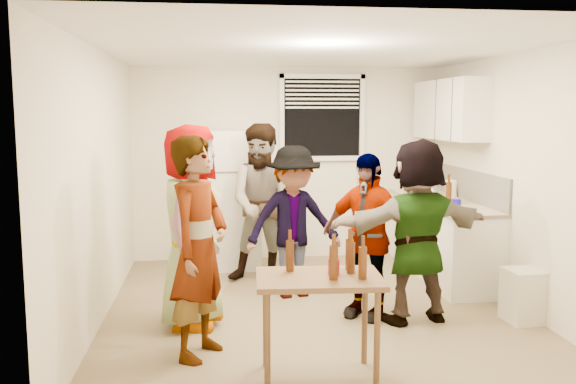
{
  "coord_description": "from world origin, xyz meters",
  "views": [
    {
      "loc": [
        -0.95,
        -5.65,
        1.92
      ],
      "look_at": [
        -0.24,
        0.18,
        1.15
      ],
      "focal_mm": 38.0,
      "sensor_mm": 36.0,
      "label": 1
    }
  ],
  "objects": [
    {
      "name": "room",
      "position": [
        0.0,
        0.0,
        0.0
      ],
      "size": [
        4.0,
        4.5,
        2.5
      ],
      "primitive_type": null,
      "color": "#EFE6CF",
      "rests_on": "ground"
    },
    {
      "name": "window",
      "position": [
        0.45,
        2.21,
        1.85
      ],
      "size": [
        1.12,
        0.1,
        1.06
      ],
      "primitive_type": null,
      "color": "white",
      "rests_on": "room"
    },
    {
      "name": "refrigerator",
      "position": [
        -0.75,
        1.88,
        0.85
      ],
      "size": [
        0.7,
        0.7,
        1.7
      ],
      "primitive_type": "cube",
      "color": "white",
      "rests_on": "ground"
    },
    {
      "name": "counter_lower",
      "position": [
        1.7,
        1.15,
        0.43
      ],
      "size": [
        0.6,
        2.2,
        0.86
      ],
      "primitive_type": "cube",
      "color": "white",
      "rests_on": "ground"
    },
    {
      "name": "countertop",
      "position": [
        1.7,
        1.15,
        0.88
      ],
      "size": [
        0.64,
        2.22,
        0.04
      ],
      "primitive_type": "cube",
      "color": "beige",
      "rests_on": "counter_lower"
    },
    {
      "name": "backsplash",
      "position": [
        1.99,
        1.15,
        1.08
      ],
      "size": [
        0.03,
        2.2,
        0.36
      ],
      "primitive_type": "cube",
      "color": "#A39F96",
      "rests_on": "countertop"
    },
    {
      "name": "upper_cabinets",
      "position": [
        1.83,
        1.35,
        1.95
      ],
      "size": [
        0.34,
        1.6,
        0.7
      ],
      "primitive_type": "cube",
      "color": "white",
      "rests_on": "room"
    },
    {
      "name": "kettle",
      "position": [
        1.65,
        1.35,
        0.9
      ],
      "size": [
        0.25,
        0.21,
        0.19
      ],
      "primitive_type": null,
      "rotation": [
        0.0,
        0.0,
        -0.11
      ],
      "color": "silver",
      "rests_on": "countertop"
    },
    {
      "name": "paper_towel",
      "position": [
        1.68,
        0.85,
        0.9
      ],
      "size": [
        0.12,
        0.12,
        0.26
      ],
      "primitive_type": "cylinder",
      "color": "white",
      "rests_on": "countertop"
    },
    {
      "name": "wine_bottle",
      "position": [
        1.75,
        1.89,
        0.9
      ],
      "size": [
        0.07,
        0.07,
        0.27
      ],
      "primitive_type": "cylinder",
      "color": "black",
      "rests_on": "countertop"
    },
    {
      "name": "beer_bottle_counter",
      "position": [
        1.6,
        0.72,
        0.9
      ],
      "size": [
        0.07,
        0.07,
        0.26
      ],
      "primitive_type": "cylinder",
      "color": "#47230C",
      "rests_on": "countertop"
    },
    {
      "name": "blue_cup",
      "position": [
        1.53,
        0.32,
        0.9
      ],
      "size": [
        0.1,
        0.1,
        0.13
      ],
      "primitive_type": "cylinder",
      "color": "#1D11A4",
      "rests_on": "countertop"
    },
    {
      "name": "picture_frame",
      "position": [
        1.92,
        1.4,
        0.97
      ],
      "size": [
        0.02,
        0.18,
        0.15
      ],
      "primitive_type": "cube",
      "color": "#F9D860",
      "rests_on": "countertop"
    },
    {
      "name": "trash_bin",
      "position": [
        1.86,
        -0.53,
        0.25
      ],
      "size": [
        0.35,
        0.35,
        0.49
      ],
      "primitive_type": "cube",
      "rotation": [
        0.0,
        0.0,
        0.07
      ],
      "color": "silver",
      "rests_on": "ground"
    },
    {
      "name": "serving_table",
      "position": [
        -0.22,
        -1.48,
        0.0
      ],
      "size": [
        0.93,
        0.65,
        0.76
      ],
      "primitive_type": null,
      "rotation": [
        0.0,
        0.0,
        -0.06
      ],
      "color": "brown",
      "rests_on": "ground"
    },
    {
      "name": "beer_bottle_table",
      "position": [
        -0.13,
        -1.57,
        0.76
      ],
      "size": [
        0.06,
        0.06,
        0.24
      ],
      "primitive_type": "cylinder",
      "color": "#47230C",
      "rests_on": "serving_table"
    },
    {
      "name": "red_cup",
      "position": [
        -0.1,
        -1.43,
        0.76
      ],
      "size": [
        0.08,
        0.08,
        0.11
      ],
      "primitive_type": "cylinder",
      "color": "#A20E25",
      "rests_on": "serving_table"
    },
    {
      "name": "guest_grey",
      "position": [
        -1.17,
        -0.24,
        0.0
      ],
      "size": [
        1.99,
        1.33,
        0.58
      ],
      "primitive_type": "imported",
      "rotation": [
        0.0,
        0.0,
        1.31
      ],
      "color": "gray",
      "rests_on": "ground"
    },
    {
      "name": "guest_stripe",
      "position": [
        -1.08,
        -0.96,
        0.0
      ],
      "size": [
        1.84,
        1.36,
        0.42
      ],
      "primitive_type": "imported",
      "rotation": [
        0.0,
        0.0,
        1.1
      ],
      "color": "#141933",
      "rests_on": "ground"
    },
    {
      "name": "guest_back_left",
      "position": [
        -0.39,
        1.12,
        0.0
      ],
      "size": [
        1.09,
        1.89,
        0.68
      ],
      "primitive_type": "imported",
      "rotation": [
        0.0,
        0.0,
        -0.12
      ],
      "color": "brown",
      "rests_on": "ground"
    },
    {
      "name": "guest_back_right",
      "position": [
        -0.14,
        0.52,
        0.0
      ],
      "size": [
        1.3,
        1.75,
        0.59
      ],
      "primitive_type": "imported",
      "rotation": [
        0.0,
        0.0,
        0.19
      ],
      "color": "#3A393E",
      "rests_on": "ground"
    },
    {
      "name": "guest_black",
      "position": [
        0.45,
        -0.2,
        0.0
      ],
      "size": [
        1.7,
        1.77,
        0.38
      ],
      "primitive_type": "imported",
      "rotation": [
        0.0,
        0.0,
        -0.71
      ],
      "color": "black",
      "rests_on": "ground"
    },
    {
      "name": "guest_orange",
      "position": [
        0.88,
        -0.37,
        0.0
      ],
      "size": [
        1.84,
        1.94,
        0.5
      ],
      "primitive_type": "imported",
      "rotation": [
        0.0,
        0.0,
        3.32
      ],
      "color": "#C87E51",
      "rests_on": "ground"
    }
  ]
}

